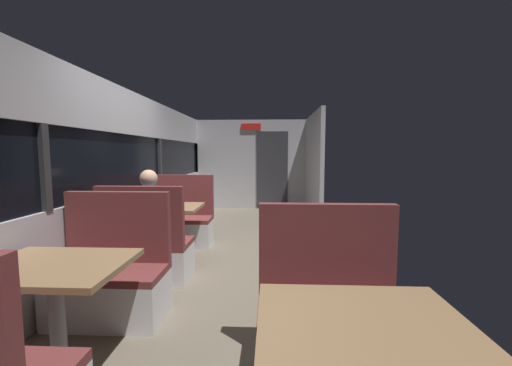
# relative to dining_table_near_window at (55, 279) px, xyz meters

# --- Properties ---
(ground_plane) EXTENTS (3.30, 9.20, 0.02)m
(ground_plane) POSITION_rel_dining_table_near_window_xyz_m (0.89, 2.09, -0.65)
(ground_plane) COLOR #665B4C
(carriage_window_panel_left) EXTENTS (0.09, 8.48, 2.30)m
(carriage_window_panel_left) POSITION_rel_dining_table_near_window_xyz_m (-0.56, 2.09, 0.47)
(carriage_window_panel_left) COLOR #B2B2B7
(carriage_window_panel_left) RESTS_ON ground_plane
(carriage_end_bulkhead) EXTENTS (2.90, 0.11, 2.30)m
(carriage_end_bulkhead) POSITION_rel_dining_table_near_window_xyz_m (0.95, 6.28, 0.50)
(carriage_end_bulkhead) COLOR #B2B2B7
(carriage_end_bulkhead) RESTS_ON ground_plane
(carriage_aisle_panel_right) EXTENTS (0.08, 2.40, 2.30)m
(carriage_aisle_panel_right) POSITION_rel_dining_table_near_window_xyz_m (2.34, 5.09, 0.51)
(carriage_aisle_panel_right) COLOR #B2B2B7
(carriage_aisle_panel_right) RESTS_ON ground_plane
(dining_table_near_window) EXTENTS (0.90, 0.70, 0.74)m
(dining_table_near_window) POSITION_rel_dining_table_near_window_xyz_m (0.00, 0.00, 0.00)
(dining_table_near_window) COLOR #9E9EA3
(dining_table_near_window) RESTS_ON ground_plane
(bench_near_window_facing_entry) EXTENTS (0.95, 0.50, 1.10)m
(bench_near_window_facing_entry) POSITION_rel_dining_table_near_window_xyz_m (0.00, 0.70, -0.31)
(bench_near_window_facing_entry) COLOR silver
(bench_near_window_facing_entry) RESTS_ON ground_plane
(dining_table_mid_window) EXTENTS (0.90, 0.70, 0.74)m
(dining_table_mid_window) POSITION_rel_dining_table_near_window_xyz_m (0.00, 2.21, 0.00)
(dining_table_mid_window) COLOR #9E9EA3
(dining_table_mid_window) RESTS_ON ground_plane
(bench_mid_window_facing_end) EXTENTS (0.95, 0.50, 1.10)m
(bench_mid_window_facing_end) POSITION_rel_dining_table_near_window_xyz_m (0.00, 1.51, -0.31)
(bench_mid_window_facing_end) COLOR silver
(bench_mid_window_facing_end) RESTS_ON ground_plane
(bench_mid_window_facing_entry) EXTENTS (0.95, 0.50, 1.10)m
(bench_mid_window_facing_entry) POSITION_rel_dining_table_near_window_xyz_m (0.00, 2.91, -0.31)
(bench_mid_window_facing_entry) COLOR silver
(bench_mid_window_facing_entry) RESTS_ON ground_plane
(dining_table_front_aisle) EXTENTS (0.90, 0.70, 0.74)m
(dining_table_front_aisle) POSITION_rel_dining_table_near_window_xyz_m (1.79, -0.60, 0.00)
(dining_table_front_aisle) COLOR #9E9EA3
(dining_table_front_aisle) RESTS_ON ground_plane
(bench_front_aisle_facing_entry) EXTENTS (0.95, 0.50, 1.10)m
(bench_front_aisle_facing_entry) POSITION_rel_dining_table_near_window_xyz_m (1.79, 0.10, -0.31)
(bench_front_aisle_facing_entry) COLOR silver
(bench_front_aisle_facing_entry) RESTS_ON ground_plane
(seated_passenger) EXTENTS (0.47, 0.55, 1.26)m
(seated_passenger) POSITION_rel_dining_table_near_window_xyz_m (0.00, 1.58, -0.10)
(seated_passenger) COLOR #26262D
(seated_passenger) RESTS_ON ground_plane
(coffee_cup_primary) EXTENTS (0.07, 0.07, 0.09)m
(coffee_cup_primary) POSITION_rel_dining_table_near_window_xyz_m (-0.05, 2.08, 0.15)
(coffee_cup_primary) COLOR #26598C
(coffee_cup_primary) RESTS_ON dining_table_mid_window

